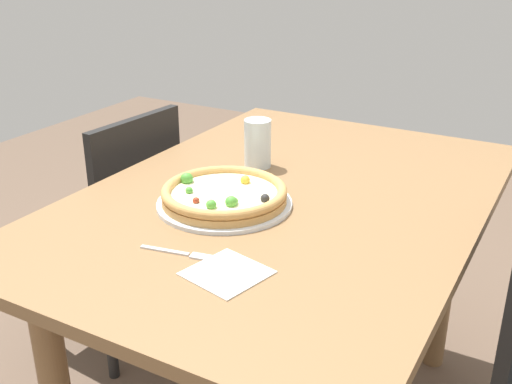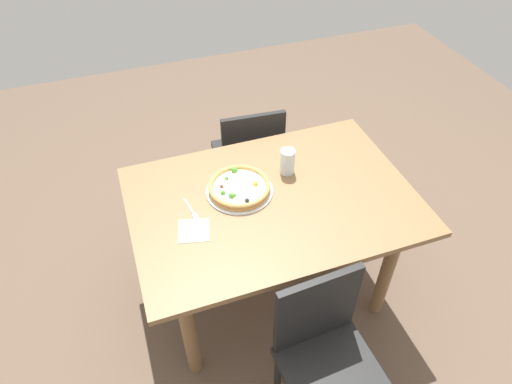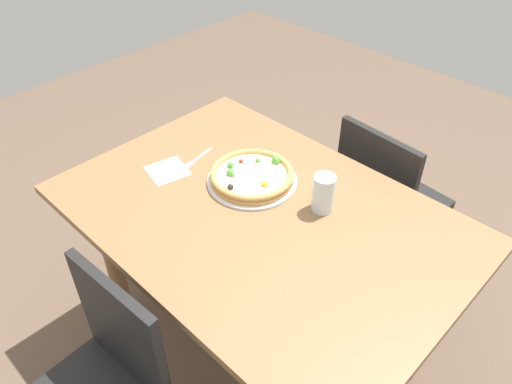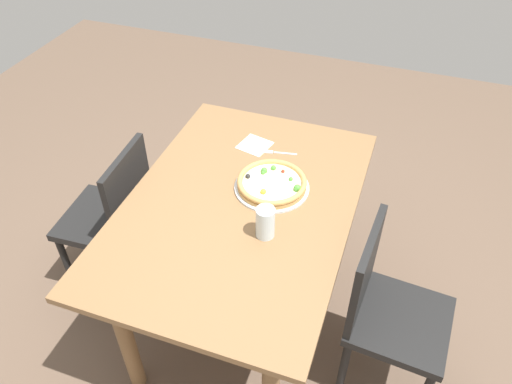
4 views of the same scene
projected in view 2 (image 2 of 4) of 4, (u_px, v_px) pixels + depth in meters
name	position (u px, v px, depth m)	size (l,w,h in m)	color
ground_plane	(269.00, 290.00, 2.75)	(6.00, 6.00, 0.00)	brown
dining_table	(272.00, 215.00, 2.30)	(1.38, 0.95, 0.77)	olive
chair_near	(249.00, 157.00, 2.92)	(0.43, 0.43, 0.86)	black
chair_far	(326.00, 355.00, 1.95)	(0.42, 0.42, 0.86)	black
plate	(240.00, 191.00, 2.25)	(0.33, 0.33, 0.01)	silver
pizza	(239.00, 187.00, 2.24)	(0.31, 0.31, 0.05)	tan
fork	(192.00, 211.00, 2.16)	(0.04, 0.17, 0.00)	silver
drinking_glass	(287.00, 161.00, 2.32)	(0.08, 0.08, 0.14)	silver
napkin	(194.00, 230.00, 2.07)	(0.14, 0.14, 0.00)	white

